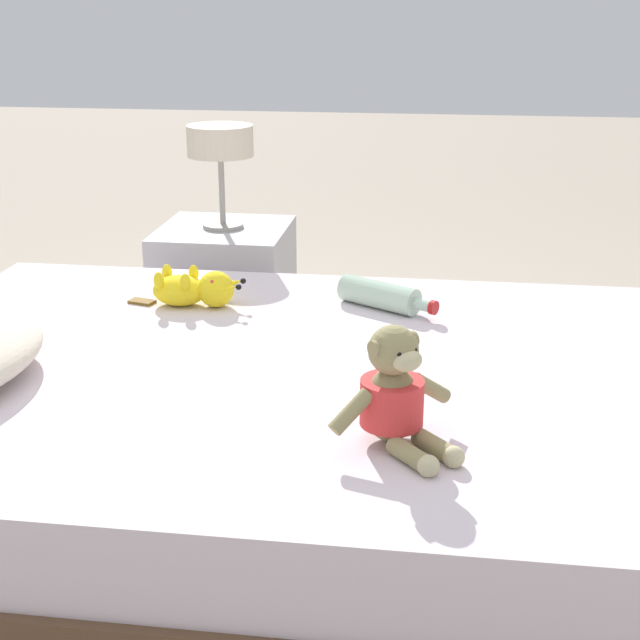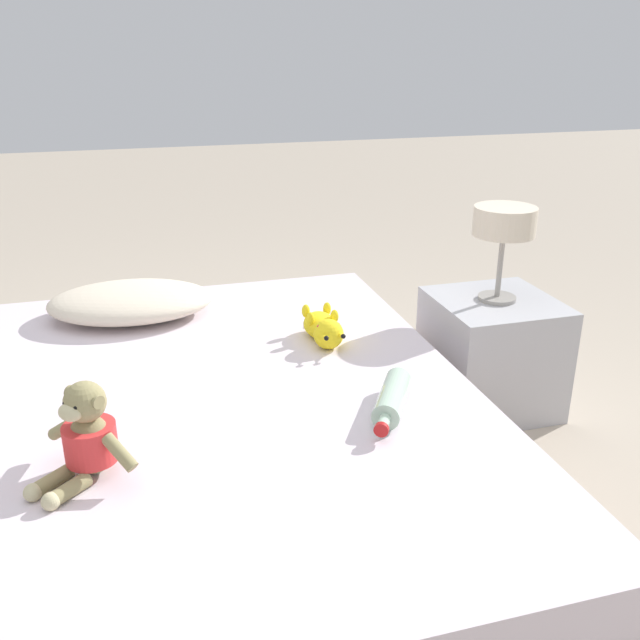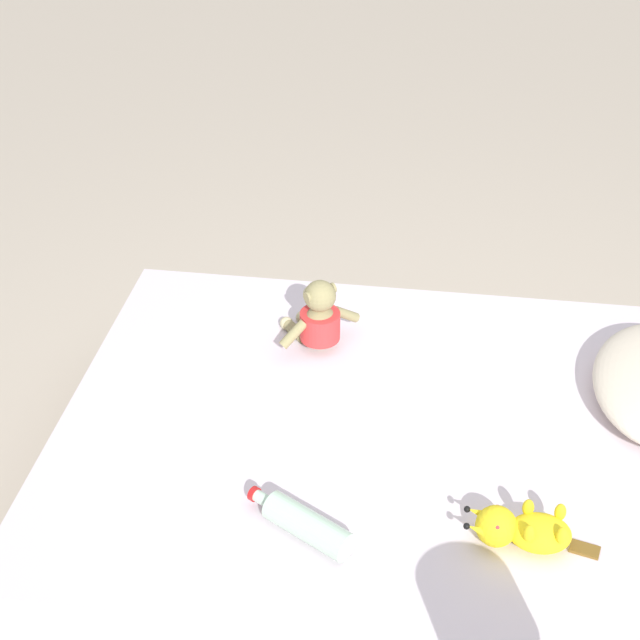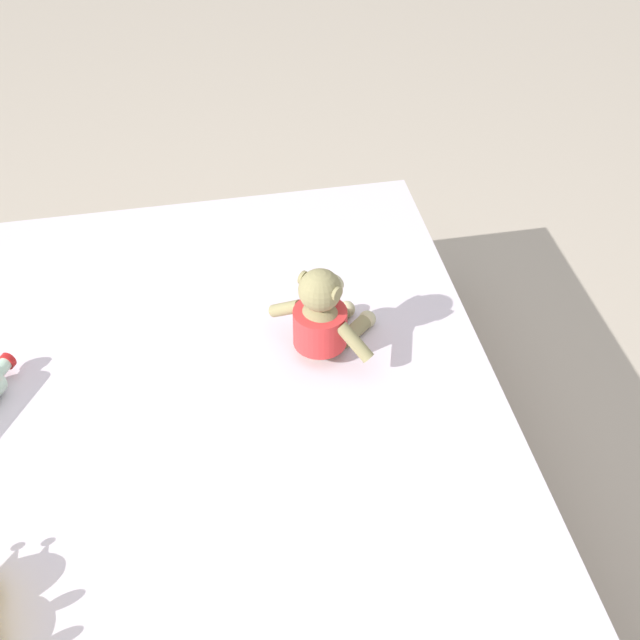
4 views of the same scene
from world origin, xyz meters
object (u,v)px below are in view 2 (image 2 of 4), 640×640
bed (227,454)px  pillow (131,301)px  plush_yellow_creature (324,328)px  bedside_lamp (504,226)px  nightstand (491,353)px  glass_bottle (392,399)px  plush_monkey (86,438)px

bed → pillow: (-0.23, 0.70, 0.26)m
plush_yellow_creature → bedside_lamp: bedside_lamp is taller
bed → nightstand: size_ratio=4.52×
bed → bedside_lamp: size_ratio=5.68×
glass_bottle → pillow: bearing=125.7°
plush_yellow_creature → plush_monkey: bearing=-141.2°
plush_monkey → bedside_lamp: (1.44, 0.68, 0.23)m
bed → plush_monkey: size_ratio=7.76×
bed → plush_yellow_creature: size_ratio=6.04×
plush_yellow_creature → bedside_lamp: (0.70, 0.09, 0.28)m
nightstand → bedside_lamp: 0.50m
plush_monkey → nightstand: size_ratio=0.58×
plush_monkey → nightstand: (1.44, 0.68, -0.27)m
pillow → nightstand: bearing=-13.8°
plush_monkey → glass_bottle: (0.79, 0.09, -0.06)m
bed → pillow: 0.78m
bed → bedside_lamp: bedside_lamp is taller
nightstand → plush_monkey: bearing=-154.6°
pillow → bedside_lamp: bearing=-13.8°
nightstand → bedside_lamp: (0.00, 0.00, 0.50)m
bed → plush_monkey: plush_monkey is taller
plush_yellow_creature → nightstand: 0.74m
pillow → plush_yellow_creature: size_ratio=1.91×
pillow → plush_monkey: size_ratio=2.46×
plush_yellow_creature → bed: bearing=-143.0°
plush_monkey → bed: bearing=40.6°
pillow → glass_bottle: size_ratio=2.22×
pillow → nightstand: 1.37m
bed → plush_yellow_creature: bearing=37.0°
pillow → bed: bearing=-71.7°
pillow → bedside_lamp: bedside_lamp is taller
plush_yellow_creature → glass_bottle: plush_yellow_creature is taller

